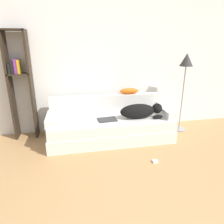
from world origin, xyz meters
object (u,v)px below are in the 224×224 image
throw_pillow (129,91)px  bookshelf (20,81)px  power_adapter (155,161)px  dog (141,111)px  laptop (107,120)px  couch (111,129)px  floor_lamp (186,69)px

throw_pillow → bookshelf: 1.96m
power_adapter → dog: bearing=87.8°
power_adapter → laptop: bearing=124.9°
dog → power_adapter: (-0.03, -0.79, -0.52)m
couch → throw_pillow: throw_pillow is taller
laptop → floor_lamp: size_ratio=0.22×
couch → laptop: bearing=-138.3°
bookshelf → floor_lamp: 2.97m
dog → power_adapter: bearing=-92.2°
laptop → throw_pillow: size_ratio=0.91×
laptop → floor_lamp: floor_lamp is taller
bookshelf → power_adapter: 2.60m
dog → bookshelf: bookshelf is taller
laptop → power_adapter: size_ratio=4.57×
bookshelf → couch: bearing=-15.4°
dog → bookshelf: size_ratio=0.41×
dog → couch: bearing=170.3°
couch → floor_lamp: size_ratio=1.45×
bookshelf → laptop: bearing=-18.8°
floor_lamp → power_adapter: size_ratio=20.38×
laptop → floor_lamp: bearing=3.4°
bookshelf → floor_lamp: (2.95, -0.27, 0.16)m
throw_pillow → dog: bearing=-77.9°
bookshelf → floor_lamp: bearing=-5.3°
couch → laptop: 0.24m
floor_lamp → power_adapter: bearing=-132.6°
bookshelf → dog: bearing=-14.0°
laptop → power_adapter: 1.07m
dog → throw_pillow: size_ratio=2.07×
laptop → dog: bearing=-6.5°
throw_pillow → floor_lamp: size_ratio=0.25×
dog → laptop: bearing=178.3°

